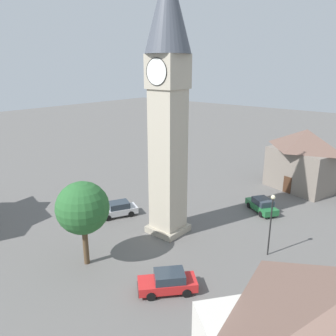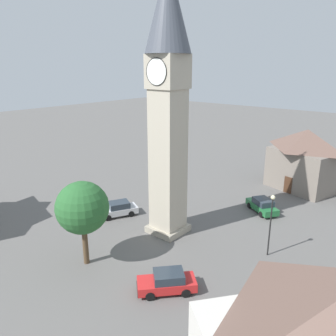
{
  "view_description": "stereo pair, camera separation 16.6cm",
  "coord_description": "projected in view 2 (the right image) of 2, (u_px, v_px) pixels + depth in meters",
  "views": [
    {
      "loc": [
        18.58,
        -22.2,
        15.26
      ],
      "look_at": [
        0.0,
        0.0,
        6.36
      ],
      "focal_mm": 35.68,
      "sensor_mm": 36.0,
      "label": 1
    },
    {
      "loc": [
        18.7,
        -22.1,
        15.26
      ],
      "look_at": [
        0.0,
        0.0,
        6.36
      ],
      "focal_mm": 35.68,
      "sensor_mm": 36.0,
      "label": 2
    }
  ],
  "objects": [
    {
      "name": "clock_tower",
      "position": [
        168.0,
        84.0,
        28.11
      ],
      "size": [
        3.87,
        3.87,
        23.47
      ],
      "color": "#A59C89",
      "rests_on": "ground"
    },
    {
      "name": "car_blue_kerb",
      "position": [
        167.0,
        282.0,
        23.36
      ],
      "size": [
        4.02,
        4.19,
        1.53
      ],
      "color": "red",
      "rests_on": "ground"
    },
    {
      "name": "lamp_post",
      "position": [
        271.0,
        216.0,
        27.04
      ],
      "size": [
        0.36,
        0.36,
        5.39
      ],
      "color": "black",
      "rests_on": "ground"
    },
    {
      "name": "building_shop_left",
      "position": [
        305.0,
        159.0,
        42.13
      ],
      "size": [
        9.42,
        7.92,
        7.75
      ],
      "color": "slate",
      "rests_on": "ground"
    },
    {
      "name": "car_red_corner",
      "position": [
        118.0,
        209.0,
        35.23
      ],
      "size": [
        3.35,
        4.45,
        1.53
      ],
      "color": "silver",
      "rests_on": "ground"
    },
    {
      "name": "tree",
      "position": [
        82.0,
        208.0,
        25.57
      ],
      "size": [
        4.11,
        4.11,
        6.91
      ],
      "color": "brown",
      "rests_on": "ground"
    },
    {
      "name": "car_silver_kerb",
      "position": [
        262.0,
        205.0,
        36.16
      ],
      "size": [
        4.37,
        3.68,
        1.53
      ],
      "color": "#236B38",
      "rests_on": "ground"
    },
    {
      "name": "ground_plane",
      "position": [
        168.0,
        231.0,
        32.16
      ],
      "size": [
        200.0,
        200.0,
        0.0
      ],
      "primitive_type": "plane",
      "color": "#605E5B"
    },
    {
      "name": "pedestrian",
      "position": [
        157.0,
        190.0,
        40.0
      ],
      "size": [
        0.39,
        0.46,
        1.69
      ],
      "color": "#2D3351",
      "rests_on": "ground"
    }
  ]
}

